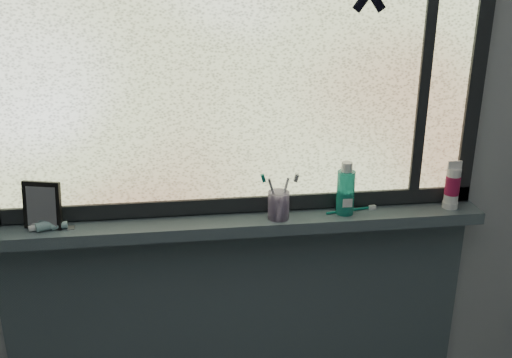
{
  "coord_description": "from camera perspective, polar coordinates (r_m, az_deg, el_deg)",
  "views": [
    {
      "loc": [
        -0.17,
        -0.45,
        1.78
      ],
      "look_at": [
        0.03,
        1.05,
        1.22
      ],
      "focal_mm": 40.0,
      "sensor_mm": 36.0,
      "label": 1
    }
  ],
  "objects": [
    {
      "name": "window_pane",
      "position": [
        1.76,
        -1.94,
        12.1
      ],
      "size": [
        1.5,
        0.01,
        1.0
      ],
      "primitive_type": "cube",
      "color": "silver",
      "rests_on": "wall_back"
    },
    {
      "name": "sill_apron",
      "position": [
        2.18,
        -1.62,
        -16.09
      ],
      "size": [
        1.62,
        0.02,
        0.98
      ],
      "primitive_type": "cube",
      "color": "#435259",
      "rests_on": "floor"
    },
    {
      "name": "toothbrush_lying",
      "position": [
        1.92,
        9.18,
        -3.06
      ],
      "size": [
        0.19,
        0.05,
        0.01
      ],
      "primitive_type": null,
      "rotation": [
        0.0,
        0.0,
        0.18
      ],
      "color": "#0C6F5F",
      "rests_on": "windowsill"
    },
    {
      "name": "frame_bottom",
      "position": [
        1.89,
        -1.75,
        -2.48
      ],
      "size": [
        1.6,
        0.03,
        0.05
      ],
      "primitive_type": "cube",
      "color": "black",
      "rests_on": "windowsill"
    },
    {
      "name": "windowsill",
      "position": [
        1.86,
        -1.59,
        -4.47
      ],
      "size": [
        1.62,
        0.14,
        0.04
      ],
      "primitive_type": "cube",
      "color": "#435259",
      "rests_on": "wall_back"
    },
    {
      "name": "frame_mullion",
      "position": [
        1.91,
        16.69,
        11.93
      ],
      "size": [
        0.03,
        0.03,
        1.0
      ],
      "primitive_type": "cube",
      "color": "black",
      "rests_on": "wall_back"
    },
    {
      "name": "frame_right",
      "position": [
        1.99,
        21.4,
        11.7
      ],
      "size": [
        0.05,
        0.03,
        1.1
      ],
      "primitive_type": "cube",
      "color": "black",
      "rests_on": "wall_back"
    },
    {
      "name": "vanity_mirror",
      "position": [
        1.88,
        -20.6,
        -2.48
      ],
      "size": [
        0.13,
        0.09,
        0.15
      ],
      "primitive_type": "cube",
      "rotation": [
        0.0,
        0.0,
        -0.26
      ],
      "color": "black",
      "rests_on": "windowsill"
    },
    {
      "name": "cream_tube",
      "position": [
        2.01,
        19.07,
        -0.39
      ],
      "size": [
        0.06,
        0.06,
        0.12
      ],
      "primitive_type": "cylinder",
      "rotation": [
        0.0,
        0.0,
        0.31
      ],
      "color": "silver",
      "rests_on": "windowsill"
    },
    {
      "name": "toothpaste_tube",
      "position": [
        1.88,
        -19.86,
        -4.43
      ],
      "size": [
        0.17,
        0.09,
        0.03
      ],
      "primitive_type": null,
      "rotation": [
        0.0,
        0.0,
        0.37
      ],
      "color": "silver",
      "rests_on": "windowsill"
    },
    {
      "name": "toothbrush_cup",
      "position": [
        1.84,
        2.27,
        -2.64
      ],
      "size": [
        0.07,
        0.07,
        0.09
      ],
      "primitive_type": "cylinder",
      "rotation": [
        0.0,
        0.0,
        -0.06
      ],
      "color": "#B79CCE",
      "rests_on": "windowsill"
    },
    {
      "name": "mouthwash_bottle",
      "position": [
        1.88,
        8.96,
        -0.91
      ],
      "size": [
        0.08,
        0.08,
        0.15
      ],
      "primitive_type": "cylinder",
      "rotation": [
        0.0,
        0.0,
        0.39
      ],
      "color": "teal",
      "rests_on": "windowsill"
    },
    {
      "name": "wall_back",
      "position": [
        1.85,
        -1.91,
        3.57
      ],
      "size": [
        3.0,
        0.01,
        2.5
      ],
      "primitive_type": "cube",
      "color": "#9EA3A8",
      "rests_on": "ground"
    }
  ]
}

